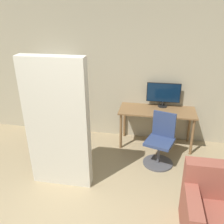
# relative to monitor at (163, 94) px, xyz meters

# --- Properties ---
(wall_back) EXTENTS (8.00, 0.06, 2.70)m
(wall_back) POSITION_rel_monitor_xyz_m (-1.00, 0.14, 0.33)
(wall_back) COLOR tan
(wall_back) RESTS_ON ground
(desk) EXTENTS (1.44, 0.63, 0.75)m
(desk) POSITION_rel_monitor_xyz_m (-0.10, -0.20, -0.36)
(desk) COLOR brown
(desk) RESTS_ON ground
(monitor) EXTENTS (0.65, 0.18, 0.48)m
(monitor) POSITION_rel_monitor_xyz_m (0.00, 0.00, 0.00)
(monitor) COLOR black
(monitor) RESTS_ON desk
(office_chair) EXTENTS (0.55, 0.55, 0.91)m
(office_chair) POSITION_rel_monitor_xyz_m (-0.01, -0.84, -0.65)
(office_chair) COLOR #4C4C51
(office_chair) RESTS_ON ground
(bookshelf) EXTENTS (0.81, 0.31, 1.61)m
(bookshelf) POSITION_rel_monitor_xyz_m (-2.25, -0.01, -0.25)
(bookshelf) COLOR beige
(bookshelf) RESTS_ON ground
(mattress_near) EXTENTS (0.92, 0.25, 1.99)m
(mattress_near) POSITION_rel_monitor_xyz_m (-1.49, -1.69, -0.02)
(mattress_near) COLOR beige
(mattress_near) RESTS_ON ground
(armchair) EXTENTS (0.85, 0.80, 0.85)m
(armchair) POSITION_rel_monitor_xyz_m (0.69, -2.28, -0.70)
(armchair) COLOR #934C3D
(armchair) RESTS_ON ground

